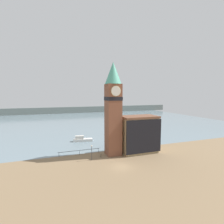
% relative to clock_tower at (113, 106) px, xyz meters
% --- Properties ---
extents(ground_plane, '(160.00, 160.00, 0.00)m').
position_rel_clock_tower_xyz_m(ground_plane, '(-1.04, -7.71, -12.23)').
color(ground_plane, '#846B4C').
extents(water, '(160.00, 120.00, 0.00)m').
position_rel_clock_tower_xyz_m(water, '(-1.04, 63.03, -12.23)').
color(water, gray).
rests_on(water, ground_plane).
extents(far_shoreline, '(180.00, 3.00, 5.00)m').
position_rel_clock_tower_xyz_m(far_shoreline, '(-1.04, 103.03, -9.73)').
color(far_shoreline, slate).
rests_on(far_shoreline, water).
extents(pier_railing, '(10.63, 0.08, 1.09)m').
position_rel_clock_tower_xyz_m(pier_railing, '(-8.08, 2.78, -11.28)').
color(pier_railing, '#232328').
rests_on(pier_railing, ground_plane).
extents(clock_tower, '(4.05, 4.05, 23.02)m').
position_rel_clock_tower_xyz_m(clock_tower, '(0.00, 0.00, 0.00)').
color(clock_tower, brown).
rests_on(clock_tower, ground_plane).
extents(pier_building, '(9.69, 5.66, 9.61)m').
position_rel_clock_tower_xyz_m(pier_building, '(7.06, -0.55, -7.40)').
color(pier_building, tan).
rests_on(pier_building, ground_plane).
extents(boat_near, '(6.33, 2.82, 1.85)m').
position_rel_clock_tower_xyz_m(boat_near, '(-5.23, 15.05, -11.57)').
color(boat_near, silver).
rests_on(boat_near, water).
extents(mooring_bollard_near, '(0.27, 0.27, 0.77)m').
position_rel_clock_tower_xyz_m(mooring_bollard_near, '(-3.49, -0.85, -11.81)').
color(mooring_bollard_near, brown).
rests_on(mooring_bollard_near, ground_plane).
extents(lamp_post, '(0.32, 0.32, 3.61)m').
position_rel_clock_tower_xyz_m(lamp_post, '(-6.07, -2.11, -9.68)').
color(lamp_post, '#2D2D33').
rests_on(lamp_post, ground_plane).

